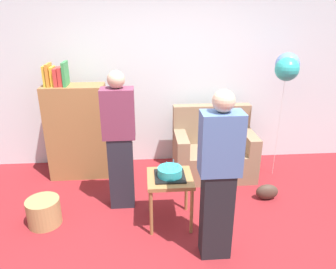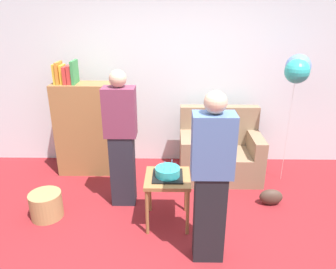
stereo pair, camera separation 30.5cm
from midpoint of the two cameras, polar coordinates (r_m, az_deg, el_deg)
name	(u,v)px [view 1 (the left image)]	position (r m, az deg, el deg)	size (l,w,h in m)	color
ground_plane	(180,244)	(3.44, -0.46, -18.99)	(8.00, 8.00, 0.00)	maroon
wall_back	(166,73)	(4.74, -2.30, 10.79)	(6.00, 0.10, 2.70)	silver
couch	(213,151)	(4.58, 6.11, -2.99)	(1.10, 0.70, 0.96)	#8C7054
bookshelf	(77,130)	(4.60, -17.72, 0.74)	(0.80, 0.36, 1.60)	olive
side_table	(170,184)	(3.47, -2.22, -8.78)	(0.48, 0.48, 0.57)	olive
birthday_cake	(170,173)	(3.40, -2.25, -6.82)	(0.32, 0.32, 0.17)	black
person_blowing_candles	(120,141)	(3.68, -10.94, -1.21)	(0.36, 0.22, 1.63)	#23232D
person_holding_cake	(219,178)	(2.88, 5.99, -7.69)	(0.36, 0.22, 1.63)	black
wicker_basket	(44,212)	(3.92, -23.34, -12.55)	(0.36, 0.36, 0.30)	#A88451
handbag	(267,192)	(4.20, 15.18, -9.86)	(0.28, 0.14, 0.20)	#473328
balloon_bunch	(287,67)	(4.43, 18.56, 11.32)	(0.34, 0.39, 1.71)	silver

